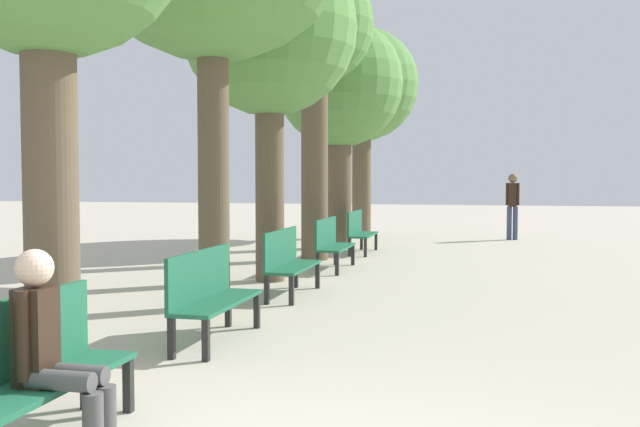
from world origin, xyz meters
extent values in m
cube|color=#1E6042|center=(-1.40, 0.60, 0.40)|extent=(0.42, 1.54, 0.04)
cube|color=#1E6042|center=(-1.59, 0.60, 0.67)|extent=(0.04, 1.54, 0.49)
cube|color=black|center=(-1.24, 1.32, 0.19)|extent=(0.06, 0.06, 0.38)
cube|color=black|center=(-1.57, 1.32, 0.19)|extent=(0.06, 0.06, 0.38)
cube|color=#1E6042|center=(-1.40, 3.45, 0.40)|extent=(0.42, 1.54, 0.04)
cube|color=#1E6042|center=(-1.59, 3.45, 0.67)|extent=(0.04, 1.54, 0.49)
cube|color=black|center=(-1.24, 2.73, 0.19)|extent=(0.06, 0.06, 0.38)
cube|color=black|center=(-1.24, 4.18, 0.19)|extent=(0.06, 0.06, 0.38)
cube|color=black|center=(-1.57, 2.73, 0.19)|extent=(0.06, 0.06, 0.38)
cube|color=black|center=(-1.57, 4.18, 0.19)|extent=(0.06, 0.06, 0.38)
cube|color=#1E6042|center=(-1.40, 6.31, 0.40)|extent=(0.42, 1.54, 0.04)
cube|color=#1E6042|center=(-1.59, 6.31, 0.67)|extent=(0.04, 1.54, 0.49)
cube|color=black|center=(-1.24, 5.59, 0.19)|extent=(0.06, 0.06, 0.38)
cube|color=black|center=(-1.24, 7.03, 0.19)|extent=(0.06, 0.06, 0.38)
cube|color=black|center=(-1.57, 5.59, 0.19)|extent=(0.06, 0.06, 0.38)
cube|color=black|center=(-1.57, 7.03, 0.19)|extent=(0.06, 0.06, 0.38)
cube|color=#1E6042|center=(-1.40, 9.16, 0.40)|extent=(0.42, 1.54, 0.04)
cube|color=#1E6042|center=(-1.59, 9.16, 0.67)|extent=(0.04, 1.54, 0.49)
cube|color=black|center=(-1.24, 8.44, 0.19)|extent=(0.06, 0.06, 0.38)
cube|color=black|center=(-1.24, 9.89, 0.19)|extent=(0.06, 0.06, 0.38)
cube|color=black|center=(-1.57, 8.44, 0.19)|extent=(0.06, 0.06, 0.38)
cube|color=black|center=(-1.57, 9.89, 0.19)|extent=(0.06, 0.06, 0.38)
cube|color=#1E6042|center=(-1.40, 12.02, 0.40)|extent=(0.42, 1.54, 0.04)
cube|color=#1E6042|center=(-1.59, 12.02, 0.67)|extent=(0.04, 1.54, 0.49)
cube|color=black|center=(-1.24, 11.30, 0.19)|extent=(0.06, 0.06, 0.38)
cube|color=black|center=(-1.24, 12.74, 0.19)|extent=(0.06, 0.06, 0.38)
cube|color=black|center=(-1.57, 11.30, 0.19)|extent=(0.06, 0.06, 0.38)
cube|color=black|center=(-1.57, 12.74, 0.19)|extent=(0.06, 0.06, 0.38)
cylinder|color=brown|center=(-2.15, 1.82, 1.54)|extent=(0.42, 0.42, 3.09)
cylinder|color=brown|center=(-2.15, 5.24, 1.96)|extent=(0.39, 0.39, 3.92)
cylinder|color=brown|center=(-2.15, 7.61, 1.61)|extent=(0.46, 0.46, 3.23)
sphere|color=#568E42|center=(-2.15, 7.61, 3.99)|extent=(2.77, 2.77, 2.77)
cylinder|color=brown|center=(-2.15, 10.61, 2.00)|extent=(0.53, 0.53, 4.01)
sphere|color=#568E42|center=(-2.15, 10.61, 4.65)|extent=(2.35, 2.35, 2.35)
cylinder|color=brown|center=(-2.15, 13.09, 1.50)|extent=(0.55, 0.55, 3.01)
sphere|color=#568E42|center=(-2.15, 13.09, 3.82)|extent=(2.95, 2.95, 2.95)
cylinder|color=brown|center=(-2.15, 16.08, 1.66)|extent=(0.51, 0.51, 3.32)
sphere|color=#568E42|center=(-2.15, 16.08, 4.17)|extent=(3.07, 3.07, 3.07)
cylinder|color=#4C4C4C|center=(-1.18, 0.42, 0.48)|extent=(0.41, 0.12, 0.12)
cylinder|color=#4C4C4C|center=(-1.18, 0.57, 0.48)|extent=(0.41, 0.12, 0.12)
cylinder|color=#4C4C4C|center=(-0.97, 0.57, 0.21)|extent=(0.12, 0.12, 0.42)
cube|color=black|center=(-1.38, 0.50, 0.71)|extent=(0.19, 0.22, 0.58)
cylinder|color=black|center=(-1.38, 0.37, 0.74)|extent=(0.08, 0.08, 0.52)
cylinder|color=black|center=(-1.38, 0.62, 0.74)|extent=(0.08, 0.08, 0.52)
sphere|color=beige|center=(-1.38, 0.50, 1.11)|extent=(0.22, 0.22, 0.22)
cylinder|color=#384260|center=(1.78, 16.20, 0.44)|extent=(0.13, 0.13, 0.87)
cylinder|color=#384260|center=(1.93, 16.20, 0.44)|extent=(0.13, 0.13, 0.87)
cube|color=black|center=(1.85, 16.20, 1.18)|extent=(0.23, 0.26, 0.62)
cylinder|color=black|center=(1.72, 16.20, 1.20)|extent=(0.09, 0.09, 0.59)
cylinder|color=black|center=(1.98, 16.20, 1.20)|extent=(0.09, 0.09, 0.59)
sphere|color=brown|center=(1.85, 16.20, 1.62)|extent=(0.24, 0.24, 0.24)
camera|label=1|loc=(1.18, -3.14, 1.64)|focal=40.00mm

